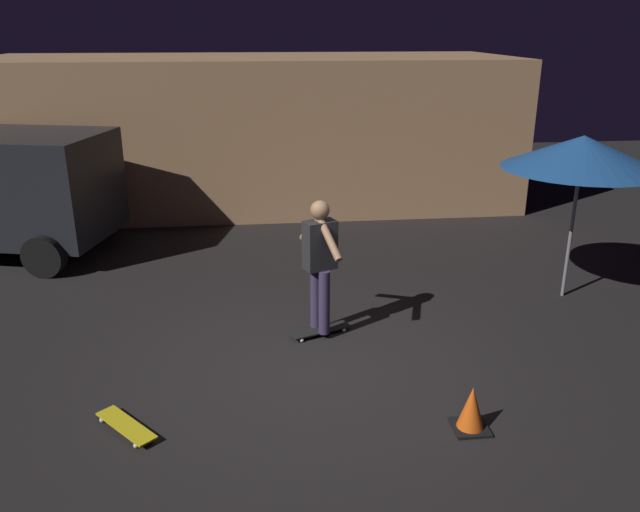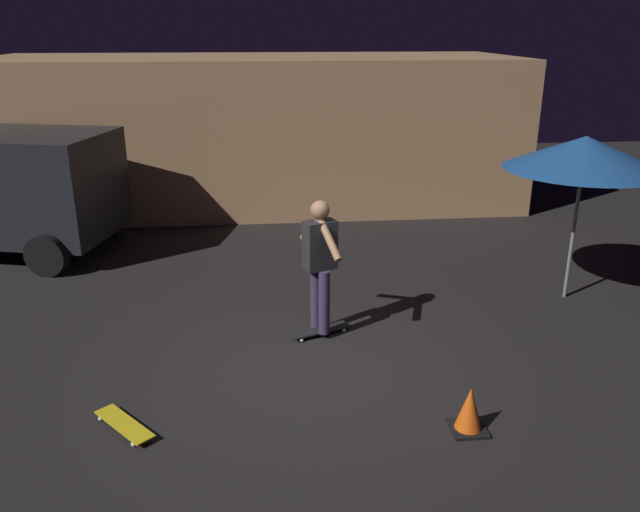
{
  "view_description": "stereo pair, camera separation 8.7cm",
  "coord_description": "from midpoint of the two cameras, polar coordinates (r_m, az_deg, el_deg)",
  "views": [
    {
      "loc": [
        -0.6,
        -6.25,
        3.67
      ],
      "look_at": [
        0.19,
        0.93,
        1.05
      ],
      "focal_mm": 35.83,
      "sensor_mm": 36.0,
      "label": 1
    },
    {
      "loc": [
        -0.51,
        -6.26,
        3.67
      ],
      "look_at": [
        0.19,
        0.93,
        1.05
      ],
      "focal_mm": 35.83,
      "sensor_mm": 36.0,
      "label": 2
    }
  ],
  "objects": [
    {
      "name": "patio_umbrella",
      "position": [
        9.27,
        22.81,
        8.47
      ],
      "size": [
        2.1,
        2.1,
        2.3
      ],
      "color": "slate",
      "rests_on": "ground_plane"
    },
    {
      "name": "traffic_cone",
      "position": [
        6.42,
        13.58,
        -13.3
      ],
      "size": [
        0.34,
        0.34,
        0.46
      ],
      "color": "black",
      "rests_on": "ground_plane"
    },
    {
      "name": "skater",
      "position": [
        7.69,
        0.32,
        -0.09
      ],
      "size": [
        0.45,
        0.95,
        1.67
      ],
      "color": "#382D4C",
      "rests_on": "skateboard_ridden"
    },
    {
      "name": "skateboard_spare",
      "position": [
        6.61,
        -16.71,
        -14.21
      ],
      "size": [
        0.66,
        0.72,
        0.07
      ],
      "color": "gold",
      "rests_on": "ground_plane"
    },
    {
      "name": "skateboard_ridden",
      "position": [
        8.08,
        0.31,
        -6.65
      ],
      "size": [
        0.8,
        0.47,
        0.07
      ],
      "color": "black",
      "rests_on": "ground_plane"
    },
    {
      "name": "low_building",
      "position": [
        14.2,
        -5.62,
        11.17
      ],
      "size": [
        10.98,
        4.05,
        3.06
      ],
      "color": "#AD7F56",
      "rests_on": "ground_plane"
    },
    {
      "name": "ground_plane",
      "position": [
        7.27,
        -0.48,
        -10.38
      ],
      "size": [
        28.0,
        28.0,
        0.0
      ],
      "primitive_type": "plane",
      "color": "black"
    }
  ]
}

